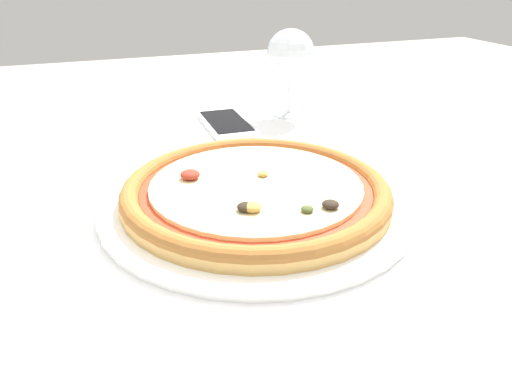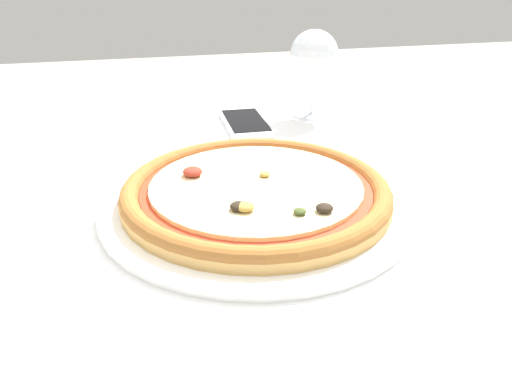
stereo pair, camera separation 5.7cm
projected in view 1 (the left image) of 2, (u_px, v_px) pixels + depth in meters
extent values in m
cube|color=brown|center=(159.00, 201.00, 0.64)|extent=(1.36, 0.81, 0.04)
cube|color=white|center=(157.00, 187.00, 0.63)|extent=(1.46, 0.91, 0.01)
cylinder|color=brown|center=(386.00, 235.00, 1.29)|extent=(0.06, 0.06, 0.70)
cylinder|color=white|center=(256.00, 203.00, 0.58)|extent=(0.36, 0.36, 0.01)
cylinder|color=tan|center=(256.00, 194.00, 0.57)|extent=(0.31, 0.31, 0.01)
torus|color=#A3662D|center=(256.00, 189.00, 0.57)|extent=(0.31, 0.31, 0.02)
cylinder|color=#BC381E|center=(256.00, 188.00, 0.57)|extent=(0.26, 0.26, 0.00)
cylinder|color=beige|center=(256.00, 185.00, 0.57)|extent=(0.24, 0.24, 0.00)
ellipsoid|color=#A83323|center=(190.00, 175.00, 0.58)|extent=(0.02, 0.02, 0.01)
ellipsoid|color=#BC9342|center=(263.00, 174.00, 0.58)|extent=(0.01, 0.01, 0.01)
ellipsoid|color=#2D2319|center=(246.00, 207.00, 0.50)|extent=(0.02, 0.02, 0.01)
ellipsoid|color=#2D2319|center=(330.00, 204.00, 0.51)|extent=(0.02, 0.02, 0.01)
ellipsoid|color=#425123|center=(307.00, 209.00, 0.50)|extent=(0.01, 0.01, 0.01)
ellipsoid|color=#BC9342|center=(252.00, 207.00, 0.50)|extent=(0.02, 0.02, 0.01)
cylinder|color=silver|center=(289.00, 113.00, 0.91)|extent=(0.06, 0.06, 0.00)
cylinder|color=silver|center=(289.00, 93.00, 0.90)|extent=(0.01, 0.01, 0.07)
sphere|color=silver|center=(291.00, 53.00, 0.87)|extent=(0.08, 0.08, 0.08)
cube|color=white|center=(226.00, 124.00, 0.85)|extent=(0.07, 0.15, 0.01)
cube|color=black|center=(226.00, 121.00, 0.84)|extent=(0.06, 0.13, 0.00)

